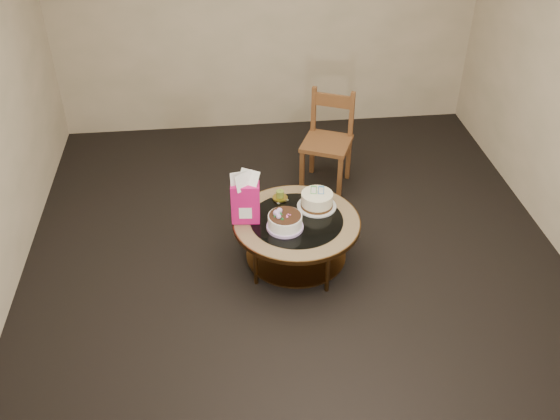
{
  "coord_description": "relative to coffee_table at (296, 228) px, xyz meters",
  "views": [
    {
      "loc": [
        -0.57,
        -3.93,
        3.4
      ],
      "look_at": [
        -0.13,
        0.02,
        0.55
      ],
      "focal_mm": 40.0,
      "sensor_mm": 36.0,
      "label": 1
    }
  ],
  "objects": [
    {
      "name": "ground",
      "position": [
        -0.0,
        0.0,
        -0.38
      ],
      "size": [
        5.0,
        5.0,
        0.0
      ],
      "primitive_type": "plane",
      "color": "black",
      "rests_on": "ground"
    },
    {
      "name": "room_walls",
      "position": [
        -0.0,
        0.0,
        1.16
      ],
      "size": [
        4.52,
        5.02,
        2.61
      ],
      "color": "beige",
      "rests_on": "ground"
    },
    {
      "name": "dining_chair",
      "position": [
        0.46,
        1.2,
        0.1
      ],
      "size": [
        0.57,
        0.57,
        0.94
      ],
      "rotation": [
        0.0,
        0.0,
        -0.42
      ],
      "color": "brown",
      "rests_on": "ground"
    },
    {
      "name": "cream_cake",
      "position": [
        0.19,
        0.15,
        0.14
      ],
      "size": [
        0.32,
        0.32,
        0.2
      ],
      "rotation": [
        0.0,
        0.0,
        -0.16
      ],
      "color": "silver",
      "rests_on": "coffee_table"
    },
    {
      "name": "pillar_candle",
      "position": [
        -0.1,
        0.29,
        0.11
      ],
      "size": [
        0.14,
        0.14,
        0.09
      ],
      "rotation": [
        0.0,
        0.0,
        0.42
      ],
      "color": "tan",
      "rests_on": "coffee_table"
    },
    {
      "name": "decorated_cake",
      "position": [
        -0.11,
        -0.1,
        0.14
      ],
      "size": [
        0.29,
        0.29,
        0.17
      ],
      "rotation": [
        0.0,
        0.0,
        0.43
      ],
      "color": "#C09CDD",
      "rests_on": "coffee_table"
    },
    {
      "name": "coffee_table",
      "position": [
        0.0,
        0.0,
        0.0
      ],
      "size": [
        1.02,
        1.02,
        0.46
      ],
      "color": "brown",
      "rests_on": "ground"
    },
    {
      "name": "gift_bag",
      "position": [
        -0.4,
        0.04,
        0.3
      ],
      "size": [
        0.23,
        0.18,
        0.44
      ],
      "rotation": [
        0.0,
        0.0,
        -0.1
      ],
      "color": "#D4145C",
      "rests_on": "coffee_table"
    }
  ]
}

